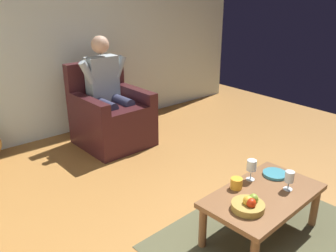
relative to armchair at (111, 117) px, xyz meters
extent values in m
plane|color=#9B6730|center=(0.35, 2.32, -0.34)|extent=(7.20, 7.20, 0.00)
cube|color=white|center=(0.35, -0.71, 0.98)|extent=(6.15, 0.06, 2.64)
cube|color=#4D4C32|center=(0.05, 2.30, -0.34)|extent=(1.72, 1.24, 0.01)
cube|color=#3C181B|center=(0.00, 0.04, -0.13)|extent=(0.81, 0.84, 0.43)
cube|color=#3C181B|center=(0.00, 0.10, 0.14)|extent=(0.55, 0.71, 0.10)
cube|color=#3C181B|center=(-0.33, 0.03, 0.21)|extent=(0.15, 0.82, 0.24)
cube|color=#3C181B|center=(0.33, 0.05, 0.21)|extent=(0.15, 0.82, 0.24)
cube|color=#3C181B|center=(0.01, -0.31, 0.37)|extent=(0.79, 0.14, 0.57)
cube|color=#95A4A9|center=(0.00, -0.14, 0.46)|extent=(0.39, 0.19, 0.55)
sphere|color=tan|center=(0.00, -0.14, 0.87)|extent=(0.21, 0.21, 0.21)
cylinder|color=#2E3049|center=(-0.12, 0.06, 0.20)|extent=(0.14, 0.42, 0.13)
cylinder|color=#2E3049|center=(-0.13, 0.27, -0.08)|extent=(0.12, 0.12, 0.53)
cylinder|color=#95A4A9|center=(-0.22, -0.10, 0.58)|extent=(0.20, 0.10, 0.29)
cylinder|color=#2E3049|center=(0.12, 0.07, 0.20)|extent=(0.14, 0.42, 0.13)
cylinder|color=#2E3049|center=(0.11, 0.28, -0.08)|extent=(0.12, 0.12, 0.53)
cylinder|color=#95A4A9|center=(0.22, -0.08, 0.58)|extent=(0.20, 0.10, 0.29)
cube|color=brown|center=(0.05, 2.30, 0.02)|extent=(0.99, 0.60, 0.04)
cylinder|color=brown|center=(-0.39, 2.50, -0.17)|extent=(0.06, 0.06, 0.34)
cylinder|color=brown|center=(-0.37, 2.05, -0.17)|extent=(0.06, 0.06, 0.34)
cylinder|color=brown|center=(0.49, 2.10, -0.17)|extent=(0.06, 0.06, 0.34)
cylinder|color=silver|center=(-0.14, 2.39, 0.04)|extent=(0.07, 0.07, 0.01)
cylinder|color=silver|center=(-0.14, 2.39, 0.08)|extent=(0.01, 0.01, 0.06)
cylinder|color=silver|center=(-0.14, 2.39, 0.15)|extent=(0.07, 0.07, 0.09)
cylinder|color=#590C19|center=(-0.14, 2.39, 0.13)|extent=(0.06, 0.06, 0.03)
cylinder|color=silver|center=(-0.04, 2.11, 0.04)|extent=(0.07, 0.07, 0.01)
cylinder|color=silver|center=(-0.04, 2.11, 0.09)|extent=(0.01, 0.01, 0.08)
cylinder|color=silver|center=(-0.04, 2.11, 0.17)|extent=(0.08, 0.08, 0.09)
cylinder|color=#590C19|center=(-0.04, 2.11, 0.15)|extent=(0.07, 0.07, 0.04)
cylinder|color=olive|center=(0.31, 2.36, 0.06)|extent=(0.23, 0.23, 0.05)
sphere|color=gold|center=(0.32, 2.36, 0.11)|extent=(0.07, 0.07, 0.07)
sphere|color=red|center=(0.32, 2.39, 0.11)|extent=(0.07, 0.07, 0.07)
sphere|color=olive|center=(0.26, 2.36, 0.11)|extent=(0.07, 0.07, 0.07)
sphere|color=#8CA637|center=(0.31, 2.35, 0.11)|extent=(0.07, 0.07, 0.07)
cylinder|color=teal|center=(-0.25, 2.19, 0.05)|extent=(0.20, 0.20, 0.02)
cylinder|color=gold|center=(0.15, 2.12, 0.08)|extent=(0.09, 0.09, 0.09)
camera|label=1|loc=(2.08, 3.60, 1.49)|focal=37.60mm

